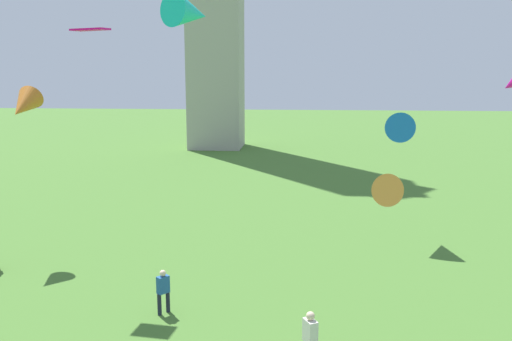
# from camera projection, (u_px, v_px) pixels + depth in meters

# --- Properties ---
(person_1) EXTENTS (0.47, 0.48, 1.64)m
(person_1) POSITION_uv_depth(u_px,v_px,m) (163.00, 289.00, 18.97)
(person_1) COLOR #1E2333
(person_1) RESTS_ON ground_plane
(person_3) EXTENTS (0.46, 0.54, 1.81)m
(person_3) POSITION_uv_depth(u_px,v_px,m) (310.00, 337.00, 15.34)
(person_3) COLOR red
(person_3) RESTS_ON ground_plane
(kite_flying_0) EXTENTS (1.22, 2.00, 1.75)m
(kite_flying_0) POSITION_uv_depth(u_px,v_px,m) (23.00, 106.00, 24.01)
(kite_flying_0) COLOR #C96C21
(kite_flying_2) EXTENTS (1.40, 1.05, 0.14)m
(kite_flying_2) POSITION_uv_depth(u_px,v_px,m) (90.00, 29.00, 20.65)
(kite_flying_2) COLOR #E60B86
(kite_flying_4) EXTENTS (1.90, 2.54, 1.80)m
(kite_flying_4) POSITION_uv_depth(u_px,v_px,m) (400.00, 129.00, 27.18)
(kite_flying_4) COLOR blue
(kite_flying_5) EXTENTS (1.61, 1.86, 1.29)m
(kite_flying_5) POSITION_uv_depth(u_px,v_px,m) (394.00, 191.00, 16.39)
(kite_flying_5) COLOR orange
(kite_flying_6) EXTENTS (1.76, 1.93, 1.19)m
(kite_flying_6) POSITION_uv_depth(u_px,v_px,m) (190.00, 13.00, 16.91)
(kite_flying_6) COLOR #15C3C0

